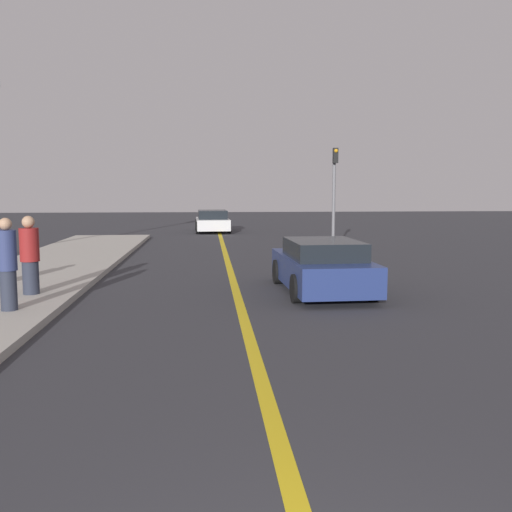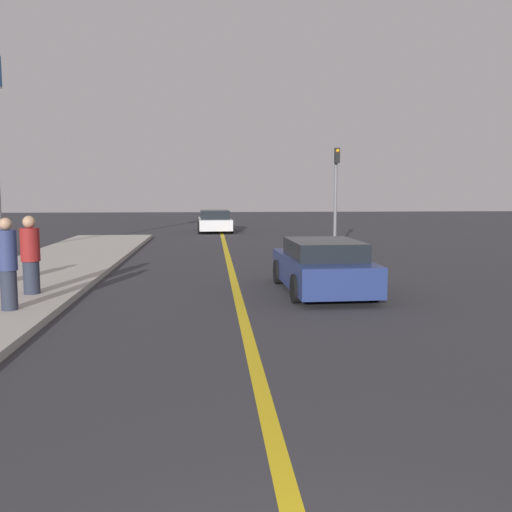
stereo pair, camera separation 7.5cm
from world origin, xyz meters
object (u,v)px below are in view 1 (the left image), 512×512
Objects in this scene: car_near_right_lane at (322,266)px; traffic_light at (334,190)px; pedestrian_near_curb at (7,264)px; pedestrian_far_standing at (30,256)px; car_ahead_center at (212,221)px.

car_near_right_lane is 1.06× the size of traffic_light.
car_near_right_lane is 6.91m from pedestrian_near_curb.
pedestrian_far_standing is (-6.63, -0.51, 0.39)m from car_near_right_lane.
traffic_light is at bearing -71.47° from car_ahead_center.
pedestrian_near_curb is at bearing -130.48° from traffic_light.
car_near_right_lane is 2.43× the size of pedestrian_far_standing.
pedestrian_far_standing is 0.44× the size of traffic_light.
car_ahead_center is (-2.43, 19.68, -0.00)m from car_near_right_lane.
pedestrian_far_standing reaches higher than car_ahead_center.
car_near_right_lane is 2.37× the size of pedestrian_near_curb.
car_near_right_lane is at bearing 18.87° from pedestrian_near_curb.
pedestrian_near_curb is 1.02× the size of pedestrian_far_standing.
pedestrian_near_curb is (-6.53, -2.23, 0.42)m from car_near_right_lane.
pedestrian_far_standing is (-0.10, 1.72, -0.03)m from pedestrian_near_curb.
pedestrian_far_standing is at bearing -177.65° from car_near_right_lane.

